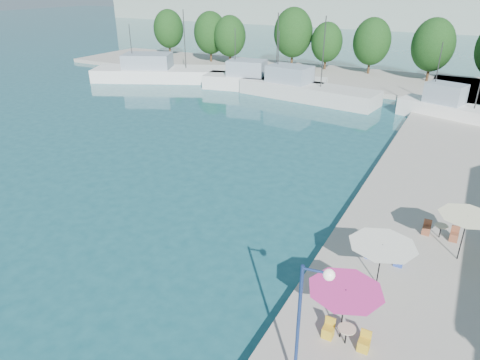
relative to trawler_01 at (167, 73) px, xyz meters
The scene contains 19 objects.
quay_far 24.01m from the trawler_01, 30.73° to the left, with size 90.00×16.00×0.60m, color #ACA49B.
trawler_01 is the anchor object (origin of this frame).
trawler_02 14.83m from the trawler_01, ahead, with size 16.78×7.24×10.20m.
trawler_03 21.57m from the trawler_01, ahead, with size 17.86×6.67×10.20m.
trawler_04 39.03m from the trawler_01, ahead, with size 12.68×6.65×10.20m.
tree_01 20.50m from the trawler_01, 125.99° to the left, with size 5.50×5.50×8.14m.
tree_02 14.43m from the trawler_01, 94.38° to the left, with size 5.58×5.58×8.26m.
tree_03 14.21m from the trawler_01, 77.24° to the left, with size 5.26×5.26×7.78m.
tree_04 21.32m from the trawler_01, 51.34° to the left, with size 6.17×6.17×9.13m.
tree_05 25.04m from the trawler_01, 41.50° to the left, with size 4.83×4.83×7.15m.
tree_06 30.48m from the trawler_01, 32.51° to the left, with size 5.44×5.44×8.06m.
tree_07 37.37m from the trawler_01, 23.77° to the left, with size 5.69×5.69×8.42m.
umbrella_pink 52.97m from the trawler_01, 45.24° to the right, with size 2.90×2.90×2.33m.
umbrella_white 50.55m from the trawler_01, 41.57° to the right, with size 3.07×3.07×2.12m.
umbrella_cream 50.57m from the trawler_01, 35.87° to the right, with size 2.74×2.74×2.49m.
cafe_table_01 53.29m from the trawler_01, 45.20° to the right, with size 1.82×0.70×0.76m.
cafe_table_02 49.23m from the trawler_01, 39.96° to the right, with size 1.82×0.70×0.76m.
cafe_table_03 48.71m from the trawler_01, 34.94° to the right, with size 1.82×0.70×0.76m.
street_lamp 54.73m from the trawler_01, 47.66° to the right, with size 1.03×0.38×5.03m.
Camera 1 is at (11.28, 4.12, 13.38)m, focal length 32.00 mm.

